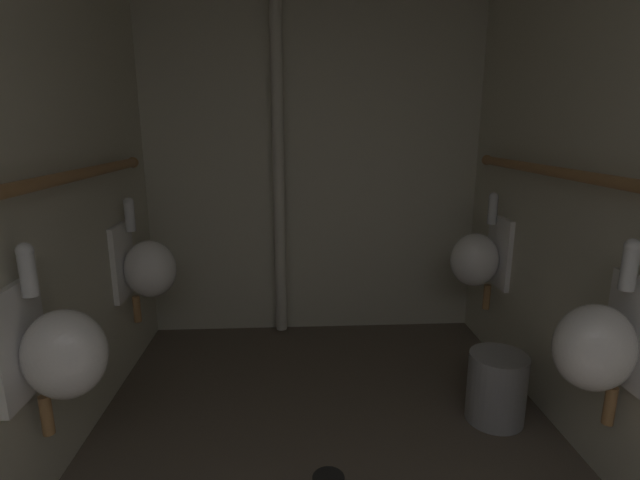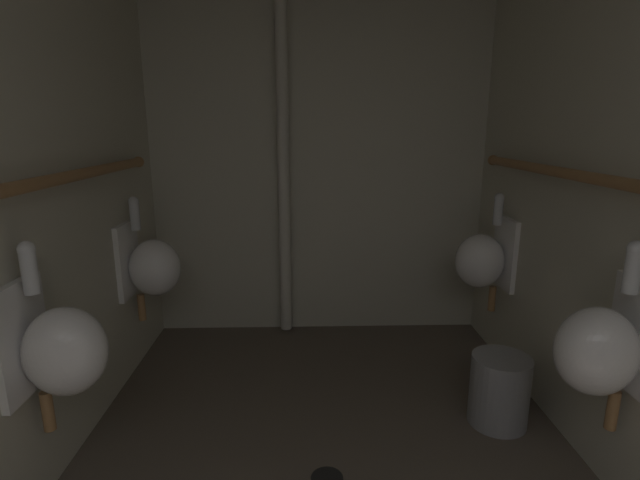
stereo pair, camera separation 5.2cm
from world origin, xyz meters
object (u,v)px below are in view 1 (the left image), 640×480
urinal_right_mid (600,345)px  urinal_left_mid (59,351)px  urinal_left_far (146,267)px  waste_bin (497,387)px  standpipe_back_wall (278,160)px  urinal_right_far (478,258)px  floor_drain (328,477)px

urinal_right_mid → urinal_left_mid: bearing=178.4°
urinal_left_far → waste_bin: (1.89, -0.61, -0.49)m
urinal_left_far → urinal_right_mid: (2.02, -1.13, 0.00)m
urinal_left_far → standpipe_back_wall: 1.10m
urinal_left_far → urinal_right_mid: bearing=-29.2°
urinal_right_far → waste_bin: urinal_right_far is taller
urinal_left_far → urinal_left_mid: bearing=-90.0°
floor_drain → urinal_left_mid: bearing=-175.2°
urinal_right_far → urinal_left_mid: bearing=-150.2°
urinal_left_mid → urinal_right_far: size_ratio=1.00×
urinal_right_far → waste_bin: bearing=-101.0°
urinal_left_far → urinal_right_far: 2.03m
waste_bin → urinal_left_mid: bearing=-166.3°
standpipe_back_wall → floor_drain: 1.97m
urinal_left_mid → urinal_right_far: (2.02, 1.16, 0.00)m
urinal_right_mid → floor_drain: 1.22m
urinal_left_far → floor_drain: size_ratio=5.39×
urinal_left_mid → urinal_right_far: bearing=29.8°
urinal_right_mid → waste_bin: (-0.14, 0.52, -0.49)m
urinal_right_far → waste_bin: size_ratio=2.10×
standpipe_back_wall → waste_bin: 1.92m
urinal_right_mid → waste_bin: urinal_right_mid is taller
urinal_left_mid → floor_drain: 1.21m
urinal_left_far → urinal_right_mid: 2.32m
urinal_left_mid → standpipe_back_wall: bearing=64.1°
standpipe_back_wall → waste_bin: bearing=-45.3°
urinal_left_far → waste_bin: urinal_left_far is taller
urinal_right_mid → floor_drain: (-1.02, 0.14, -0.66)m
urinal_left_mid → urinal_right_mid: same height
urinal_right_mid → floor_drain: bearing=172.0°
urinal_left_mid → urinal_right_mid: size_ratio=1.00×
urinal_left_far → floor_drain: bearing=-44.5°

